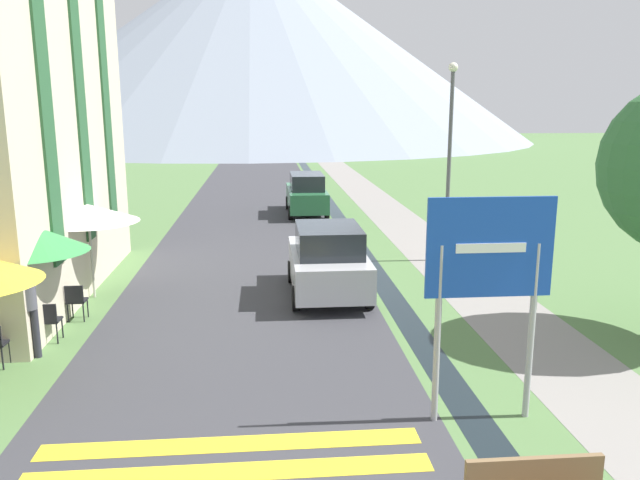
{
  "coord_description": "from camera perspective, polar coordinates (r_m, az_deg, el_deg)",
  "views": [
    {
      "loc": [
        -1.96,
        -4.09,
        4.77
      ],
      "look_at": [
        -0.7,
        10.0,
        1.69
      ],
      "focal_mm": 35.0,
      "sensor_mm": 36.0,
      "label": 1
    }
  ],
  "objects": [
    {
      "name": "cafe_umbrella_rear_white",
      "position": [
        16.38,
        -20.44,
        2.31
      ],
      "size": [
        2.46,
        2.46,
        2.38
      ],
      "color": "#B7B2A8",
      "rests_on": "ground_plane"
    },
    {
      "name": "streetlamp",
      "position": [
        19.41,
        11.78,
        8.24
      ],
      "size": [
        0.28,
        0.28,
        5.99
      ],
      "color": "#515156",
      "rests_on": "ground_plane"
    },
    {
      "name": "crosswalk_marking",
      "position": [
        8.89,
        -8.29,
        -20.26
      ],
      "size": [
        5.44,
        1.84,
        0.01
      ],
      "color": "yellow",
      "rests_on": "ground_plane"
    },
    {
      "name": "cafe_chair_middle",
      "position": [
        13.92,
        -23.56,
        -6.61
      ],
      "size": [
        0.4,
        0.4,
        0.85
      ],
      "rotation": [
        0.0,
        0.0,
        0.49
      ],
      "color": "black",
      "rests_on": "ground_plane"
    },
    {
      "name": "parked_car_far",
      "position": [
        27.67,
        -1.24,
        4.25
      ],
      "size": [
        1.73,
        4.45,
        1.82
      ],
      "color": "#28663D",
      "rests_on": "ground_plane"
    },
    {
      "name": "cafe_umbrella_middle_green",
      "position": [
        13.95,
        -24.68,
        0.09
      ],
      "size": [
        2.15,
        2.15,
        2.38
      ],
      "color": "#B7B2A8",
      "rests_on": "ground_plane"
    },
    {
      "name": "person_standing_terrace",
      "position": [
        13.1,
        -25.12,
        -5.42
      ],
      "size": [
        0.32,
        0.32,
        1.8
      ],
      "color": "#282833",
      "rests_on": "ground_plane"
    },
    {
      "name": "drainage_channel",
      "position": [
        34.57,
        0.2,
        4.34
      ],
      "size": [
        0.6,
        60.0,
        0.0
      ],
      "color": "black",
      "rests_on": "ground_plane"
    },
    {
      "name": "parked_car_near",
      "position": [
        15.78,
        0.74,
        -1.89
      ],
      "size": [
        1.94,
        3.87,
        1.82
      ],
      "color": "#B2B2B7",
      "rests_on": "ground_plane"
    },
    {
      "name": "person_seated_near",
      "position": [
        14.93,
        -23.6,
        -4.62
      ],
      "size": [
        0.32,
        0.32,
        1.26
      ],
      "color": "#282833",
      "rests_on": "ground_plane"
    },
    {
      "name": "road",
      "position": [
        34.42,
        -5.96,
        4.25
      ],
      "size": [
        6.4,
        60.0,
        0.01
      ],
      "color": "#38383D",
      "rests_on": "ground_plane"
    },
    {
      "name": "footpath",
      "position": [
        34.87,
        4.14,
        4.38
      ],
      "size": [
        2.2,
        60.0,
        0.01
      ],
      "color": "gray",
      "rests_on": "ground_plane"
    },
    {
      "name": "road_sign",
      "position": [
        9.53,
        15.17,
        -2.83
      ],
      "size": [
        1.91,
        0.11,
        3.48
      ],
      "color": "#9E9EA3",
      "rests_on": "ground_plane"
    },
    {
      "name": "mountain_distant",
      "position": [
        89.66,
        -6.18,
        17.58
      ],
      "size": [
        74.71,
        74.71,
        26.33
      ],
      "color": "gray",
      "rests_on": "ground_plane"
    },
    {
      "name": "ground_plane",
      "position": [
        24.64,
        -0.43,
        1.11
      ],
      "size": [
        160.0,
        160.0,
        0.0
      ],
      "primitive_type": "plane",
      "color": "#517542"
    },
    {
      "name": "cafe_chair_far_left",
      "position": [
        15.04,
        -21.43,
        -5.05
      ],
      "size": [
        0.4,
        0.4,
        0.85
      ],
      "rotation": [
        0.0,
        0.0,
        0.39
      ],
      "color": "black",
      "rests_on": "ground_plane"
    }
  ]
}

